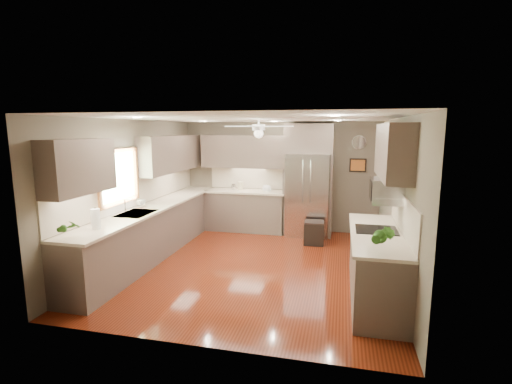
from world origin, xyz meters
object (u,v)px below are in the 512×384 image
at_px(canister_b, 233,187).
at_px(soap_bottle, 141,202).
at_px(canister_c, 240,186).
at_px(microwave, 386,191).
at_px(paper_towel, 96,219).
at_px(potted_plant_right, 383,236).
at_px(potted_plant_left, 69,227).
at_px(bowl, 267,190).
at_px(refrigerator, 308,182).
at_px(stool, 314,232).

xyz_separation_m(canister_b, soap_bottle, (-1.05, -2.26, 0.02)).
height_order(canister_c, soap_bottle, canister_c).
relative_size(canister_c, microwave, 0.37).
xyz_separation_m(soap_bottle, paper_towel, (0.14, -1.47, 0.05)).
xyz_separation_m(canister_c, paper_towel, (-1.07, -3.77, 0.05)).
bearing_deg(potted_plant_right, canister_b, 127.14).
distance_m(potted_plant_left, bowl, 4.57).
relative_size(potted_plant_left, potted_plant_right, 0.88).
bearing_deg(microwave, canister_b, 137.86).
distance_m(soap_bottle, microwave, 4.16).
distance_m(bowl, refrigerator, 0.97).
bearing_deg(refrigerator, canister_c, 176.60).
bearing_deg(soap_bottle, bowl, 50.74).
xyz_separation_m(potted_plant_left, potted_plant_right, (3.85, 0.38, 0.02)).
height_order(potted_plant_right, stool, potted_plant_right).
height_order(soap_bottle, stool, soap_bottle).
xyz_separation_m(refrigerator, paper_towel, (-2.64, -3.68, -0.11)).
xyz_separation_m(canister_b, paper_towel, (-0.91, -3.74, 0.07)).
relative_size(canister_c, potted_plant_left, 0.63).
distance_m(canister_c, paper_towel, 3.92).
bearing_deg(refrigerator, bowl, 176.97).
xyz_separation_m(canister_b, potted_plant_right, (2.93, -3.87, 0.11)).
height_order(potted_plant_left, paper_towel, potted_plant_left).
relative_size(canister_c, paper_towel, 0.64).
bearing_deg(bowl, canister_c, 176.05).
bearing_deg(microwave, potted_plant_right, -96.54).
height_order(refrigerator, stool, refrigerator).
height_order(bowl, refrigerator, refrigerator).
height_order(bowl, stool, bowl).
bearing_deg(soap_bottle, stool, 27.22).
bearing_deg(stool, soap_bottle, -152.78).
relative_size(canister_b, potted_plant_right, 0.42).
bearing_deg(paper_towel, microwave, 13.77).
bearing_deg(soap_bottle, potted_plant_right, -21.93).
distance_m(canister_b, microwave, 4.15).
distance_m(bowl, microwave, 3.61).
bearing_deg(canister_b, soap_bottle, -114.96).
bearing_deg(paper_towel, potted_plant_right, -1.95).
bearing_deg(potted_plant_left, stool, 51.00).
bearing_deg(stool, canister_b, 159.34).
relative_size(potted_plant_left, paper_towel, 1.01).
distance_m(canister_c, refrigerator, 1.58).
bearing_deg(microwave, canister_c, 135.98).
bearing_deg(soap_bottle, canister_c, 62.22).
xyz_separation_m(soap_bottle, bowl, (1.84, 2.26, -0.07)).
bearing_deg(microwave, stool, 118.90).
height_order(microwave, paper_towel, microwave).
xyz_separation_m(potted_plant_left, stool, (2.85, 3.52, -0.86)).
distance_m(soap_bottle, bowl, 2.92).
distance_m(potted_plant_left, refrigerator, 4.96).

